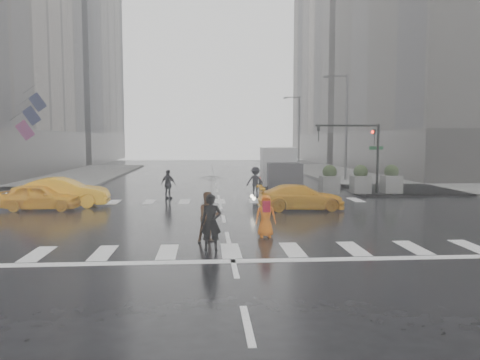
{
  "coord_description": "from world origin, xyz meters",
  "views": [
    {
      "loc": [
        -0.77,
        -20.65,
        3.56
      ],
      "look_at": [
        0.88,
        2.0,
        1.57
      ],
      "focal_mm": 35.0,
      "sensor_mm": 36.0,
      "label": 1
    }
  ],
  "objects": [
    {
      "name": "taxi_mid",
      "position": [
        -8.27,
        4.28,
        0.77
      ],
      "size": [
        4.81,
        2.02,
        1.55
      ],
      "primitive_type": "imported",
      "rotation": [
        0.0,
        0.0,
        1.65
      ],
      "color": "#FCA80D",
      "rests_on": "ground"
    },
    {
      "name": "planter_mid",
      "position": [
        9.0,
        8.2,
        0.98
      ],
      "size": [
        1.1,
        1.1,
        1.8
      ],
      "color": "slate",
      "rests_on": "ground"
    },
    {
      "name": "building_ne_far",
      "position": [
        29.0,
        56.0,
        16.27
      ],
      "size": [
        26.05,
        26.05,
        36.0
      ],
      "color": "gray",
      "rests_on": "ground"
    },
    {
      "name": "street_lamp_near",
      "position": [
        10.87,
        18.0,
        4.95
      ],
      "size": [
        2.15,
        0.22,
        9.0
      ],
      "color": "#59595B",
      "rests_on": "ground"
    },
    {
      "name": "taxi_front",
      "position": [
        -9.07,
        3.32,
        0.66
      ],
      "size": [
        3.96,
        1.75,
        1.33
      ],
      "primitive_type": "imported",
      "rotation": [
        0.0,
        0.0,
        1.52
      ],
      "color": "#FCA80D",
      "rests_on": "ground"
    },
    {
      "name": "ground",
      "position": [
        0.0,
        0.0,
        0.0
      ],
      "size": [
        120.0,
        120.0,
        0.0
      ],
      "primitive_type": "plane",
      "color": "black",
      "rests_on": "ground"
    },
    {
      "name": "building_nw_far",
      "position": [
        -29.0,
        56.0,
        20.19
      ],
      "size": [
        26.05,
        26.05,
        44.0
      ],
      "color": "#5F5C58",
      "rests_on": "ground"
    },
    {
      "name": "planter_west",
      "position": [
        7.0,
        8.2,
        0.98
      ],
      "size": [
        1.1,
        1.1,
        1.8
      ],
      "color": "slate",
      "rests_on": "ground"
    },
    {
      "name": "planter_east",
      "position": [
        11.0,
        8.2,
        0.98
      ],
      "size": [
        1.1,
        1.1,
        1.8
      ],
      "color": "slate",
      "rests_on": "ground"
    },
    {
      "name": "street_lamp_far",
      "position": [
        10.87,
        38.0,
        4.95
      ],
      "size": [
        2.15,
        0.22,
        9.0
      ],
      "color": "#59595B",
      "rests_on": "ground"
    },
    {
      "name": "road_markings",
      "position": [
        0.0,
        0.0,
        0.01
      ],
      "size": [
        18.0,
        48.0,
        0.01
      ],
      "primitive_type": null,
      "color": "silver",
      "rests_on": "ground"
    },
    {
      "name": "flag_cluster",
      "position": [
        -15.08,
        18.5,
        5.64
      ],
      "size": [
        2.87,
        3.06,
        4.69
      ],
      "color": "#59595B",
      "rests_on": "ground"
    },
    {
      "name": "taxi_rear",
      "position": [
        4.0,
        2.45,
        0.64
      ],
      "size": [
        3.88,
        1.81,
        1.27
      ],
      "primitive_type": "imported",
      "rotation": [
        0.0,
        0.0,
        1.56
      ],
      "color": "#FCA80D",
      "rests_on": "ground"
    },
    {
      "name": "sidewalk_ne",
      "position": [
        19.5,
        17.5,
        0.07
      ],
      "size": [
        35.0,
        35.0,
        0.15
      ],
      "primitive_type": "cube",
      "color": "slate",
      "rests_on": "ground"
    },
    {
      "name": "pedestrian_brown",
      "position": [
        -0.68,
        -4.59,
        0.87
      ],
      "size": [
        1.02,
        0.91,
        1.74
      ],
      "primitive_type": "imported",
      "rotation": [
        0.0,
        0.0,
        0.36
      ],
      "color": "#442B18",
      "rests_on": "ground"
    },
    {
      "name": "pedestrian_black",
      "position": [
        -0.62,
        -5.86,
        1.57
      ],
      "size": [
        1.04,
        1.05,
        2.43
      ],
      "rotation": [
        0.0,
        0.0,
        -0.08
      ],
      "color": "black",
      "rests_on": "ground"
    },
    {
      "name": "pedestrian_orange",
      "position": [
        1.38,
        -4.01,
        0.78
      ],
      "size": [
        0.77,
        0.52,
        1.55
      ],
      "rotation": [
        0.0,
        0.0,
        -0.03
      ],
      "color": "orange",
      "rests_on": "ground"
    },
    {
      "name": "box_truck",
      "position": [
        3.95,
        9.18,
        1.61
      ],
      "size": [
        2.13,
        5.67,
        3.01
      ],
      "rotation": [
        0.0,
        0.0,
        -0.07
      ],
      "color": "#BCBCBE",
      "rests_on": "ground"
    },
    {
      "name": "pedestrian_far_a",
      "position": [
        -3.02,
        7.34,
        0.87
      ],
      "size": [
        1.19,
        1.04,
        1.73
      ],
      "primitive_type": "imported",
      "rotation": [
        0.0,
        0.0,
        2.62
      ],
      "color": "black",
      "rests_on": "ground"
    },
    {
      "name": "traffic_signal_pole",
      "position": [
        9.01,
        8.01,
        3.22
      ],
      "size": [
        4.45,
        0.42,
        4.5
      ],
      "color": "black",
      "rests_on": "ground"
    },
    {
      "name": "pedestrian_far_b",
      "position": [
        2.33,
        8.38,
        0.91
      ],
      "size": [
        1.31,
        0.95,
        1.83
      ],
      "primitive_type": "imported",
      "rotation": [
        0.0,
        0.0,
        2.87
      ],
      "color": "black",
      "rests_on": "ground"
    }
  ]
}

